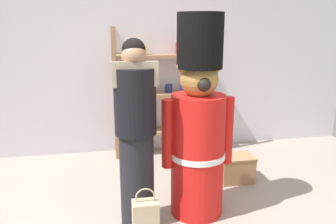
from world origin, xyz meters
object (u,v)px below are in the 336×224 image
object	(u,v)px
teddy_bear_guard	(198,128)
shopping_bag	(146,218)
display_crate	(236,168)
person_shopper	(136,134)
merchandise_shelf	(162,92)

from	to	relation	value
teddy_bear_guard	shopping_bag	distance (m)	0.89
shopping_bag	display_crate	distance (m)	1.41
teddy_bear_guard	person_shopper	size ratio (longest dim) A/B	1.12
shopping_bag	display_crate	xyz separation A→B (m)	(1.13, 0.85, -0.02)
shopping_bag	teddy_bear_guard	bearing A→B (deg)	30.37
merchandise_shelf	teddy_bear_guard	distance (m)	1.59
merchandise_shelf	teddy_bear_guard	xyz separation A→B (m)	(0.05, -1.59, -0.02)
person_shopper	merchandise_shelf	bearing A→B (deg)	73.10
merchandise_shelf	shopping_bag	distance (m)	2.07
merchandise_shelf	person_shopper	world-z (taller)	merchandise_shelf
person_shopper	shopping_bag	world-z (taller)	person_shopper
teddy_bear_guard	person_shopper	distance (m)	0.57
merchandise_shelf	person_shopper	distance (m)	1.75
merchandise_shelf	display_crate	world-z (taller)	merchandise_shelf
teddy_bear_guard	shopping_bag	bearing A→B (deg)	-149.63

